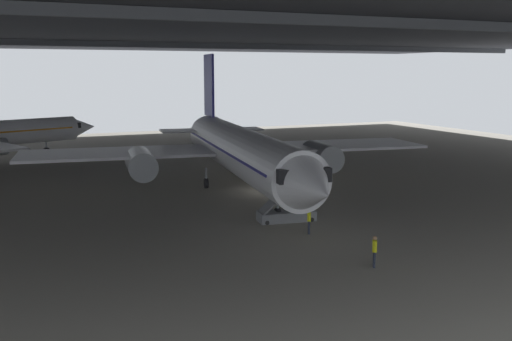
{
  "coord_description": "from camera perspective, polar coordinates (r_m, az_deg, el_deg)",
  "views": [
    {
      "loc": [
        -20.81,
        -45.41,
        10.23
      ],
      "look_at": [
        -2.65,
        -4.07,
        2.63
      ],
      "focal_mm": 41.63,
      "sensor_mm": 36.0,
      "label": 1
    }
  ],
  "objects": [
    {
      "name": "hangar_structure",
      "position": [
        62.83,
        -4.48,
        13.39
      ],
      "size": [
        121.0,
        99.0,
        15.08
      ],
      "color": "#4C4F54",
      "rests_on": "ground_plane"
    },
    {
      "name": "crew_worker_near_nose",
      "position": [
        31.98,
        11.32,
        -7.44
      ],
      "size": [
        0.38,
        0.48,
        1.72
      ],
      "color": "#232838",
      "rests_on": "ground_plane"
    },
    {
      "name": "airplane_main",
      "position": [
        50.35,
        -1.52,
        1.91
      ],
      "size": [
        37.33,
        38.35,
        11.93
      ],
      "color": "white",
      "rests_on": "ground_plane"
    },
    {
      "name": "baggage_tug",
      "position": [
        57.86,
        1.1,
        -0.1
      ],
      "size": [
        1.61,
        2.37,
        0.9
      ],
      "color": "yellow",
      "rests_on": "ground_plane"
    },
    {
      "name": "crew_worker_by_stairs",
      "position": [
        37.8,
        5.12,
        -4.68
      ],
      "size": [
        0.36,
        0.5,
        1.68
      ],
      "color": "#232838",
      "rests_on": "ground_plane"
    },
    {
      "name": "boarding_stairs",
      "position": [
        41.02,
        3.02,
        -3.84
      ],
      "size": [
        4.45,
        2.03,
        4.76
      ],
      "color": "slate",
      "rests_on": "ground_plane"
    },
    {
      "name": "ground_plane",
      "position": [
        50.99,
        0.89,
        -2.02
      ],
      "size": [
        110.0,
        110.0,
        0.0
      ],
      "primitive_type": "plane",
      "color": "gray"
    }
  ]
}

